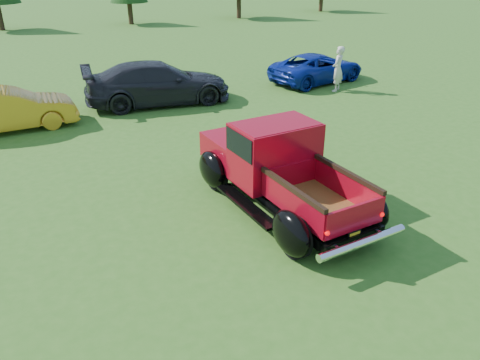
% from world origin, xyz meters
% --- Properties ---
extents(ground, '(120.00, 120.00, 0.00)m').
position_xyz_m(ground, '(0.00, 0.00, 0.00)').
color(ground, '#305D1A').
rests_on(ground, ground).
extents(pickup_truck, '(2.54, 5.02, 1.82)m').
position_xyz_m(pickup_truck, '(1.47, 0.54, 0.87)').
color(pickup_truck, black).
rests_on(pickup_truck, ground).
extents(show_car_yellow, '(3.99, 1.48, 1.30)m').
position_xyz_m(show_car_yellow, '(-3.50, 8.22, 0.65)').
color(show_car_yellow, orange).
rests_on(show_car_yellow, ground).
extents(show_car_grey, '(5.42, 2.73, 1.51)m').
position_xyz_m(show_car_grey, '(1.50, 8.89, 0.75)').
color(show_car_grey, black).
rests_on(show_car_grey, ground).
extents(show_car_blue, '(4.59, 2.73, 1.20)m').
position_xyz_m(show_car_blue, '(8.50, 8.93, 0.60)').
color(show_car_blue, navy).
rests_on(show_car_blue, ground).
extents(spectator, '(0.76, 0.72, 1.75)m').
position_xyz_m(spectator, '(8.36, 7.38, 0.88)').
color(spectator, beige).
rests_on(spectator, ground).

